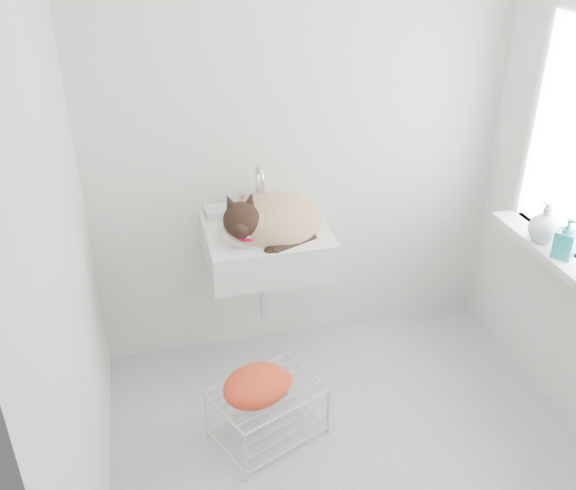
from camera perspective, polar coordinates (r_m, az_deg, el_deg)
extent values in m
cube|color=#B1BAC0|center=(3.11, 5.98, -18.43)|extent=(2.20, 2.00, 0.02)
cube|color=silver|center=(3.23, 1.22, 10.36)|extent=(2.20, 0.02, 2.50)
cube|color=silver|center=(2.23, -19.93, -0.41)|extent=(0.02, 2.00, 2.50)
cube|color=white|center=(3.17, 23.05, -0.82)|extent=(0.16, 0.88, 0.04)
cube|color=white|center=(3.10, -1.96, 1.49)|extent=(0.60, 0.53, 0.24)
ellipsoid|color=tan|center=(3.09, -1.39, 1.96)|extent=(0.52, 0.46, 0.25)
sphere|color=black|center=(2.94, -4.52, 2.85)|extent=(0.20, 0.20, 0.17)
torus|color=#C60133|center=(2.96, -4.08, 1.98)|extent=(0.17, 0.17, 0.07)
cube|color=silver|center=(3.08, -1.86, -14.78)|extent=(0.57, 0.49, 0.29)
ellipsoid|color=orange|center=(2.93, -2.87, -13.12)|extent=(0.39, 0.34, 0.13)
imported|color=teal|center=(3.12, 23.49, -0.97)|extent=(0.12, 0.12, 0.19)
imported|color=silver|center=(3.22, 21.94, 0.37)|extent=(0.21, 0.21, 0.19)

